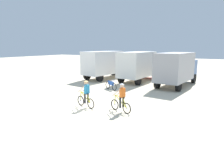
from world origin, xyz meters
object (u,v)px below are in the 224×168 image
at_px(box_truck_avon_van, 106,63).
at_px(bicycle_spare, 111,85).
at_px(box_truck_white_box, 139,65).
at_px(box_truck_grey_hauler, 177,68).
at_px(cyclist_orange_shirt, 86,95).
at_px(cyclist_cowboy_hat, 121,99).

relative_size(box_truck_avon_van, bicycle_spare, 4.36).
bearing_deg(box_truck_white_box, box_truck_grey_hauler, -9.24).
distance_m(box_truck_avon_van, cyclist_orange_shirt, 12.23).
bearing_deg(cyclist_orange_shirt, bicycle_spare, 104.65).
height_order(box_truck_white_box, cyclist_orange_shirt, box_truck_white_box).
bearing_deg(box_truck_avon_van, bicycle_spare, -53.44).
height_order(box_truck_white_box, box_truck_grey_hauler, same).
relative_size(box_truck_grey_hauler, bicycle_spare, 4.31).
bearing_deg(cyclist_cowboy_hat, box_truck_white_box, 108.03).
bearing_deg(cyclist_cowboy_hat, box_truck_grey_hauler, 85.30).
distance_m(box_truck_grey_hauler, cyclist_cowboy_hat, 10.18).
bearing_deg(box_truck_grey_hauler, box_truck_white_box, 170.76).
xyz_separation_m(box_truck_grey_hauler, cyclist_orange_shirt, (-3.28, -10.43, -1.03)).
distance_m(cyclist_orange_shirt, bicycle_spare, 5.74).
distance_m(box_truck_white_box, box_truck_grey_hauler, 4.40).
bearing_deg(bicycle_spare, box_truck_white_box, 86.08).
distance_m(box_truck_avon_van, box_truck_grey_hauler, 8.72).
relative_size(box_truck_grey_hauler, cyclist_orange_shirt, 3.81).
bearing_deg(box_truck_grey_hauler, box_truck_avon_van, 176.87).
bearing_deg(box_truck_avon_van, cyclist_cowboy_hat, -53.29).
xyz_separation_m(box_truck_avon_van, box_truck_white_box, (4.36, 0.23, 0.00)).
bearing_deg(cyclist_orange_shirt, box_truck_avon_van, 116.45).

